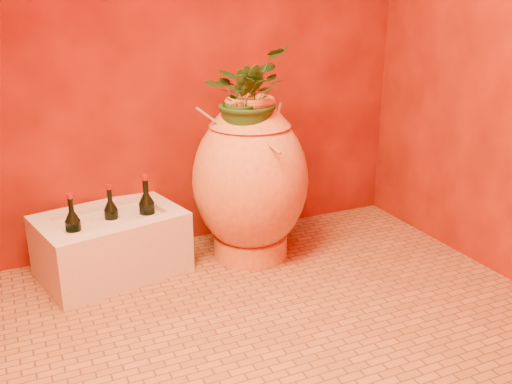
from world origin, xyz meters
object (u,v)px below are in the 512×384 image
amphora (250,180)px  wine_bottle_a (147,216)px  wall_tap (249,112)px  wine_bottle_c (112,221)px  wine_bottle_b (74,233)px  stone_basin (111,245)px

amphora → wine_bottle_a: bearing=174.2°
amphora → wall_tap: 0.42m
wine_bottle_a → wall_tap: wall_tap is taller
wine_bottle_c → wall_tap: wall_tap is taller
wine_bottle_a → wall_tap: size_ratio=2.14×
amphora → wine_bottle_b: (-0.90, 0.01, -0.15)m
amphora → wine_bottle_b: amphora is taller
wine_bottle_a → wine_bottle_c: size_ratio=1.14×
amphora → stone_basin: size_ratio=1.13×
stone_basin → wall_tap: size_ratio=4.91×
wine_bottle_c → amphora: bearing=-8.1°
stone_basin → wine_bottle_a: wine_bottle_a is taller
wine_bottle_b → wall_tap: (1.02, 0.26, 0.45)m
stone_basin → wine_bottle_a: bearing=-13.7°
wine_bottle_a → amphora: bearing=-5.8°
stone_basin → wine_bottle_b: wine_bottle_b is taller
wine_bottle_b → wall_tap: size_ratio=1.96×
amphora → wine_bottle_b: 0.92m
amphora → wine_bottle_b: bearing=179.5°
wine_bottle_a → wine_bottle_b: 0.37m
wine_bottle_b → amphora: bearing=-0.5°
stone_basin → wine_bottle_b: size_ratio=2.50×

